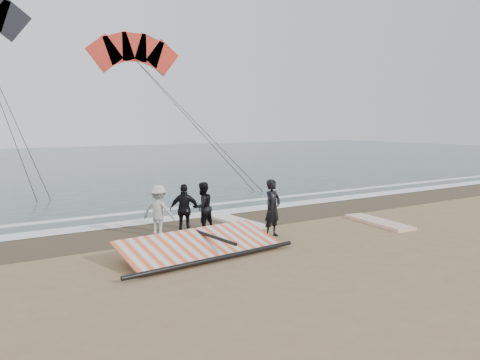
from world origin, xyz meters
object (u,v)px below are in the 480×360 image
object	(u,v)px
man_main	(272,208)
sail_rig	(196,247)
board_white	(378,222)
board_cream	(235,221)

from	to	relation	value
man_main	sail_rig	world-z (taller)	man_main
man_main	board_white	world-z (taller)	man_main
man_main	board_white	size ratio (longest dim) A/B	0.65
board_white	sail_rig	size ratio (longest dim) A/B	0.55
man_main	board_white	distance (m)	4.14
board_white	board_cream	xyz separation A→B (m)	(-3.94, 2.70, 0.00)
man_main	sail_rig	size ratio (longest dim) A/B	0.35
board_white	board_cream	bearing A→B (deg)	153.19
man_main	board_cream	world-z (taller)	man_main
board_white	board_cream	world-z (taller)	board_cream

